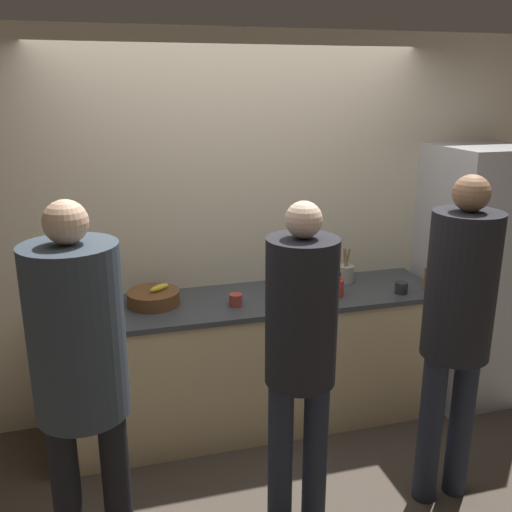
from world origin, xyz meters
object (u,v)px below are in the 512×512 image
object	(u,v)px
person_right	(458,315)
bottle_amber	(429,277)
cup_black	(401,288)
potted_plant	(88,287)
fruit_bowl	(154,298)
refrigerator	(472,275)
utensil_crock	(346,273)
person_center	(301,342)
bottle_red	(338,287)
cup_red	(236,300)
person_left	(79,360)

from	to	relation	value
person_right	bottle_amber	world-z (taller)	person_right
cup_black	potted_plant	bearing A→B (deg)	171.13
fruit_bowl	bottle_amber	bearing A→B (deg)	-6.79
person_right	fruit_bowl	bearing A→B (deg)	144.07
refrigerator	utensil_crock	bearing A→B (deg)	170.70
person_center	bottle_red	bearing A→B (deg)	56.41
bottle_red	cup_red	size ratio (longest dim) A/B	1.93
potted_plant	cup_black	bearing A→B (deg)	-8.87
fruit_bowl	person_right	bearing A→B (deg)	-35.93
utensil_crock	bottle_red	distance (m)	0.30
potted_plant	fruit_bowl	bearing A→B (deg)	-10.90
bottle_red	person_right	bearing A→B (deg)	-72.20
person_center	bottle_red	world-z (taller)	person_center
potted_plant	person_center	bearing A→B (deg)	-47.74
refrigerator	utensil_crock	distance (m)	0.94
person_left	cup_black	bearing A→B (deg)	22.99
person_left	person_center	distance (m)	1.04
refrigerator	person_left	bearing A→B (deg)	-159.30
fruit_bowl	cup_black	bearing A→B (deg)	-8.38
bottle_amber	person_right	bearing A→B (deg)	-113.12
cup_black	utensil_crock	bearing A→B (deg)	130.63
refrigerator	person_center	bearing A→B (deg)	-150.28
fruit_bowl	bottle_red	world-z (taller)	bottle_red
fruit_bowl	bottle_amber	size ratio (longest dim) A/B	1.50
person_center	cup_black	world-z (taller)	person_center
fruit_bowl	cup_black	xyz separation A→B (m)	(1.62, -0.24, -0.01)
bottle_red	fruit_bowl	bearing A→B (deg)	171.56
fruit_bowl	utensil_crock	world-z (taller)	utensil_crock
fruit_bowl	cup_black	world-z (taller)	fruit_bowl
person_center	bottle_red	distance (m)	1.03
person_center	utensil_crock	size ratio (longest dim) A/B	7.09
person_left	person_right	xyz separation A→B (m)	(1.89, 0.04, -0.02)
fruit_bowl	potted_plant	size ratio (longest dim) A/B	1.41
person_left	bottle_red	xyz separation A→B (m)	(1.60, 0.92, -0.15)
person_center	person_right	world-z (taller)	person_right
fruit_bowl	bottle_amber	xyz separation A→B (m)	(1.83, -0.22, 0.04)
utensil_crock	cup_red	size ratio (longest dim) A/B	2.95
person_left	bottle_amber	xyz separation A→B (m)	(2.25, 0.88, -0.12)
bottle_amber	cup_black	size ratio (longest dim) A/B	2.58
person_right	utensil_crock	world-z (taller)	person_right
cup_red	potted_plant	size ratio (longest dim) A/B	0.36
person_left	bottle_amber	distance (m)	2.42
refrigerator	bottle_amber	distance (m)	0.48
refrigerator	person_center	world-z (taller)	refrigerator
cup_red	potted_plant	bearing A→B (deg)	165.12
person_center	fruit_bowl	distance (m)	1.20
bottle_amber	person_left	bearing A→B (deg)	-158.55
person_right	potted_plant	bearing A→B (deg)	148.51
potted_plant	utensil_crock	bearing A→B (deg)	-0.13
utensil_crock	potted_plant	distance (m)	1.74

